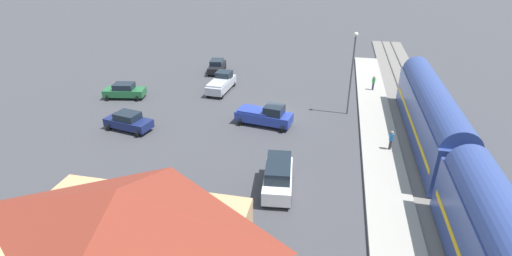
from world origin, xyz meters
TOP-DOWN VIEW (x-y plane):
  - ground_plane at (0.00, 0.00)m, footprint 200.00×200.00m
  - railway_track at (-14.00, 0.00)m, footprint 4.80×70.00m
  - platform at (-10.00, 0.00)m, footprint 3.20×46.00m
  - passenger_train at (-14.00, 12.19)m, footprint 2.93×38.37m
  - station_building at (4.00, 22.00)m, footprint 12.27×8.10m
  - pedestrian_on_platform at (-10.14, -9.16)m, footprint 0.36×0.36m
  - pedestrian_waiting_far at (-10.67, 5.30)m, footprint 0.36×0.36m
  - pickup_silver at (7.41, -5.79)m, footprint 2.31×5.52m
  - sedan_black at (10.11, -12.61)m, footprint 2.41×4.70m
  - pickup_blue at (0.63, 2.25)m, footprint 5.64×3.14m
  - suv_white at (-2.28, 12.58)m, footprint 2.46×5.08m
  - sedan_green at (17.52, -1.37)m, footprint 4.75×2.84m
  - sedan_navy at (13.02, 5.96)m, footprint 4.78×2.92m
  - light_pole_near_platform at (-7.20, -2.15)m, footprint 0.44×0.44m

SIDE VIEW (x-z plane):
  - ground_plane at x=0.00m, z-range 0.00..0.00m
  - railway_track at x=-14.00m, z-range -0.06..0.24m
  - platform at x=-10.00m, z-range 0.00..0.30m
  - sedan_black at x=10.11m, z-range 0.01..1.75m
  - sedan_green at x=17.52m, z-range 0.01..1.75m
  - sedan_navy at x=13.02m, z-range 0.01..1.75m
  - pickup_silver at x=7.41m, z-range -0.04..2.10m
  - pickup_blue at x=0.63m, z-range -0.04..2.10m
  - suv_white at x=-2.28m, z-range 0.04..2.26m
  - pedestrian_on_platform at x=-10.14m, z-range 0.43..2.14m
  - pedestrian_waiting_far at x=-10.67m, z-range 0.43..2.14m
  - passenger_train at x=-14.00m, z-range 0.37..5.35m
  - station_building at x=4.00m, z-range 0.12..5.79m
  - light_pole_near_platform at x=-7.20m, z-range 1.03..9.44m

